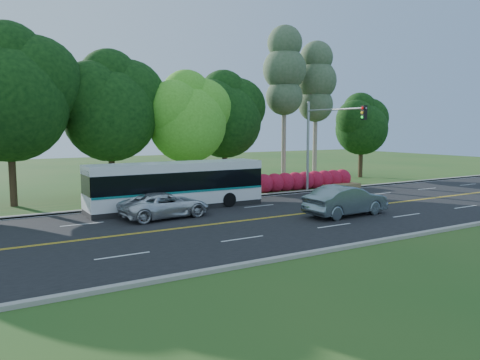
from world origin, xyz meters
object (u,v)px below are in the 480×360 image
transit_bus (177,186)px  suv (165,205)px  sedan (346,200)px  traffic_signal (324,132)px

transit_bus → suv: 2.96m
transit_bus → suv: (-1.69, -2.32, -0.72)m
transit_bus → suv: size_ratio=2.18×
transit_bus → sedan: transit_bus is taller
suv → sedan: bearing=-122.3°
sedan → suv: (-9.09, 4.70, -0.16)m
traffic_signal → transit_bus: 12.34m
traffic_signal → transit_bus: (-11.91, -0.10, -3.23)m
suv → transit_bus: bearing=-41.1°
transit_bus → sedan: 10.21m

